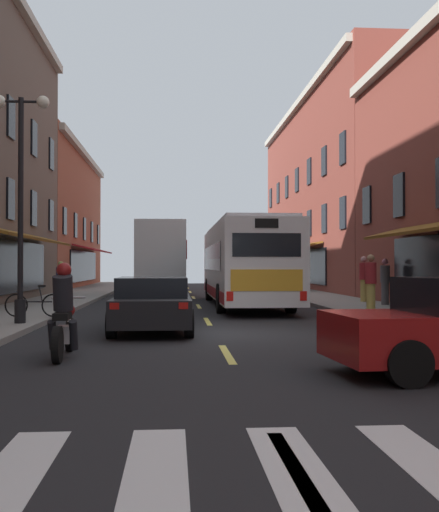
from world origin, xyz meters
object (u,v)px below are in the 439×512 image
Objects in this scene: transit_bus at (244,263)px; pedestrian_rear at (385,281)px; box_truck at (163,258)px; street_lamp_twin at (21,197)px; sedan_mid at (153,303)px; motorcycle_rider at (64,317)px; bicycle_near at (35,304)px; pedestrian_mid at (364,278)px; pedestrian_near at (61,281)px; pedestrian_far at (371,282)px.

pedestrian_rear is (5.07, -1.77, -0.67)m from transit_bus.
box_truck is 16.65m from street_lamp_twin.
motorcycle_rider is at bearing -108.59° from sedan_mid.
box_truck is 4.65× the size of bicycle_near.
bicycle_near is at bearing -103.20° from box_truck.
pedestrian_mid is 14.48m from street_lamp_twin.
box_truck is 4.91× the size of pedestrian_near.
pedestrian_near is at bearing 92.61° from street_lamp_twin.
street_lamp_twin is (-3.32, -16.26, 1.39)m from box_truck.
pedestrian_mid is at bearing -131.55° from pedestrian_near.
motorcycle_rider reaches higher than sedan_mid.
pedestrian_far is (10.23, 1.36, 0.58)m from bicycle_near.
transit_bus is at bearing 43.05° from bicycle_near.
pedestrian_mid is 1.07× the size of pedestrian_rear.
pedestrian_near is (-3.67, -8.55, -0.96)m from box_truck.
bicycle_near is (-6.72, -6.28, -1.19)m from transit_bus.
pedestrian_mid is (11.91, 0.71, 0.09)m from pedestrian_near.
street_lamp_twin is at bearing 111.36° from motorcycle_rider.
transit_bus is 6.07m from pedestrian_far.
transit_bus is at bearing 70.12° from sedan_mid.
pedestrian_mid reaches higher than bicycle_near.
box_truck reaches higher than bicycle_near.
pedestrian_near reaches higher than sedan_mid.
pedestrian_rear is at bearing -49.49° from box_truck.
box_truck is 3.85× the size of motorcycle_rider.
pedestrian_far is at bearing 17.73° from street_lamp_twin.
street_lamp_twin is at bearing -88.45° from bicycle_near.
pedestrian_rear is at bearing -141.10° from pedestrian_near.
pedestrian_mid reaches higher than pedestrian_far.
motorcycle_rider reaches higher than bicycle_near.
motorcycle_rider is at bearing -109.48° from transit_bus.
sedan_mid is 12.38m from pedestrian_mid.
motorcycle_rider is 1.13× the size of pedestrian_mid.
pedestrian_far reaches higher than sedan_mid.
pedestrian_rear is at bearing 49.64° from motorcycle_rider.
pedestrian_mid is at bearing 54.62° from motorcycle_rider.
pedestrian_rear is at bearing -6.62° from pedestrian_mid.
street_lamp_twin is at bearing 137.66° from pedestrian_near.
transit_bus is 6.65× the size of pedestrian_mid.
pedestrian_rear is at bearing 20.92° from bicycle_near.
motorcycle_rider is (-4.69, -13.25, -0.98)m from transit_bus.
street_lamp_twin is at bearing -65.55° from pedestrian_mid.
box_truck is at bearing -134.59° from pedestrian_rear.
pedestrian_near is (-7.02, -0.47, -0.69)m from transit_bus.
street_lamp_twin reaches higher than pedestrian_near.
pedestrian_near is (-2.34, 12.78, 0.29)m from motorcycle_rider.
pedestrian_mid is 0.31× the size of street_lamp_twin.
pedestrian_near reaches higher than motorcycle_rider.
box_truck is at bearing -120.67° from pedestrian_far.
pedestrian_far is (10.53, -4.45, 0.09)m from pedestrian_near.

